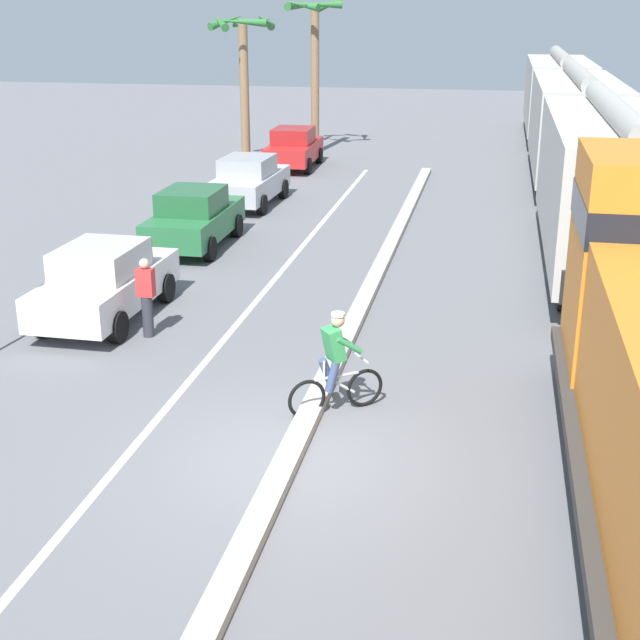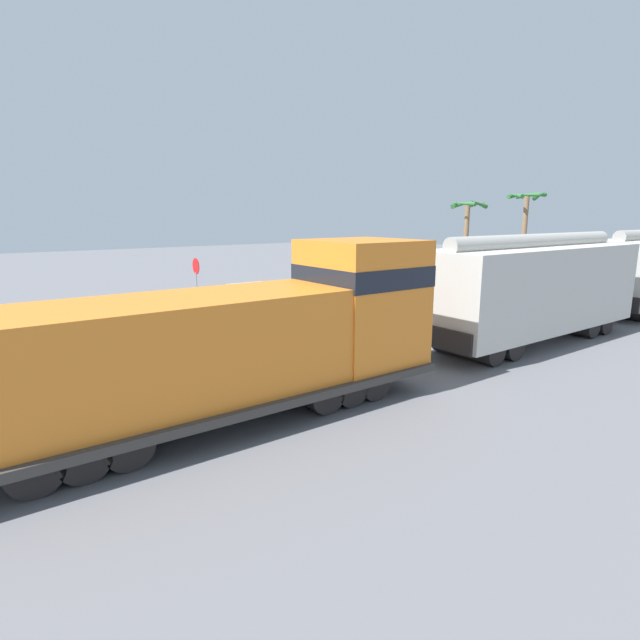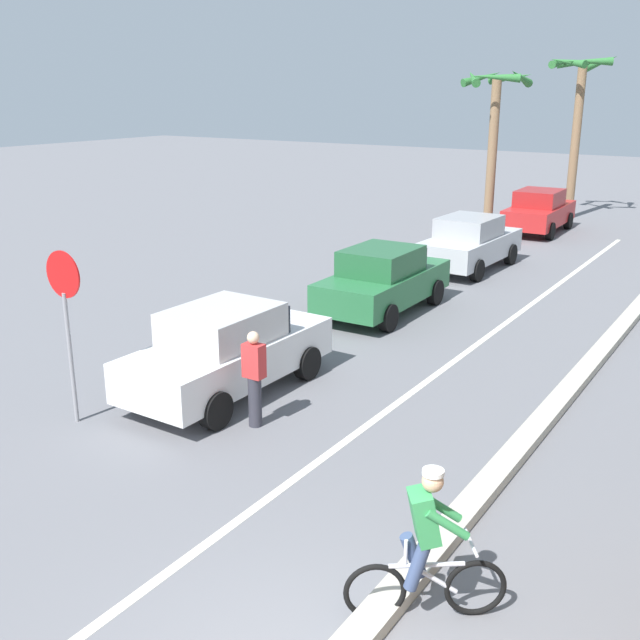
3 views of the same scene
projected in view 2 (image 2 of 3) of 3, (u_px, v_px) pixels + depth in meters
The scene contains 14 objects.
ground_plane at pixel (191, 360), 17.07m from camera, with size 120.00×120.00×0.00m, color slate.
median_curb at pixel (331, 334), 20.51m from camera, with size 0.36×36.00×0.16m, color #B2AD9E.
lane_stripe at pixel (298, 325), 22.42m from camera, with size 0.14×36.00×0.01m, color silver.
locomotive at pixel (249, 344), 12.06m from camera, with size 3.10×11.61×4.20m.
hopper_car_lead at pixel (533, 290), 19.00m from camera, with size 2.90×10.60×4.18m.
parked_car_white at pixel (254, 301), 24.06m from camera, with size 1.88×4.22×1.62m.
parked_car_green at pixel (349, 290), 27.55m from camera, with size 1.88×4.22×1.62m.
parked_car_silver at pixel (418, 282), 30.67m from camera, with size 1.92×4.25×1.62m.
parked_car_red at pixel (488, 274), 34.87m from camera, with size 1.92×4.24×1.62m.
cyclist at pixel (240, 332), 17.59m from camera, with size 1.41×1.06×1.71m.
stop_sign at pixel (196, 276), 23.52m from camera, with size 0.76×0.08×2.88m.
palm_tree_near at pixel (526, 214), 36.22m from camera, with size 2.66×2.75×6.61m.
palm_tree_far at pixel (467, 222), 35.67m from camera, with size 2.53×2.65×6.01m.
pedestrian_by_cars at pixel (251, 306), 22.56m from camera, with size 0.34×0.22×1.62m.
Camera 2 is at (15.87, -6.09, 4.87)m, focal length 28.00 mm.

